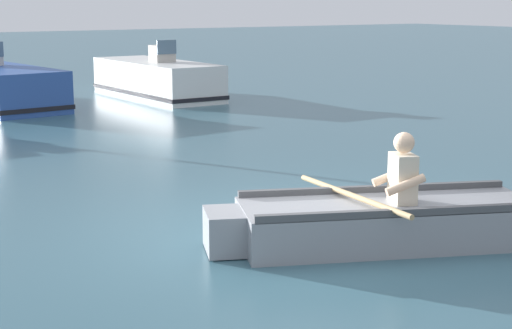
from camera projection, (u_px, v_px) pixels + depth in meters
ground_plane at (282, 233)px, 8.87m from camera, size 120.00×120.00×0.00m
rowboat_with_person at (381, 221)px, 8.45m from camera, size 3.58×2.39×1.19m
moored_boat_white at (157, 80)px, 21.33m from camera, size 1.70×4.77×1.53m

